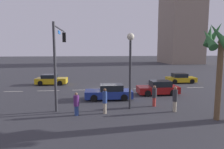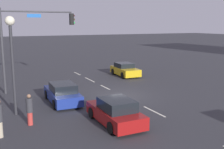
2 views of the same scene
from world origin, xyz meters
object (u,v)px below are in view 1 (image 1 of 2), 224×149
(pedestrian_0, at_px, (154,95))
(building_0, at_px, (181,27))
(car_0, at_px, (181,78))
(traffic_signal, at_px, (59,51))
(pedestrian_1, at_px, (105,100))
(palm_tree_2, at_px, (220,43))
(streetlamp, at_px, (130,56))
(car_1, at_px, (109,92))
(pedestrian_3, at_px, (175,98))
(car_2, at_px, (158,88))
(car_3, at_px, (51,80))
(pedestrian_2, at_px, (76,104))

(pedestrian_0, xyz_separation_m, building_0, (-25.03, -50.09, 10.84))
(car_0, distance_m, traffic_signal, 18.51)
(pedestrian_1, distance_m, palm_tree_2, 8.65)
(streetlamp, distance_m, pedestrian_0, 3.94)
(car_0, bearing_deg, pedestrian_0, 56.21)
(car_1, height_order, pedestrian_1, pedestrian_1)
(traffic_signal, height_order, pedestrian_3, traffic_signal)
(car_0, relative_size, traffic_signal, 0.60)
(traffic_signal, distance_m, palm_tree_2, 12.01)
(car_0, distance_m, pedestrian_3, 14.21)
(car_2, height_order, palm_tree_2, palm_tree_2)
(car_3, bearing_deg, pedestrian_0, 131.66)
(car_3, bearing_deg, building_0, -132.68)
(pedestrian_3, bearing_deg, pedestrian_2, 0.44)
(building_0, bearing_deg, streetlamp, 61.26)
(pedestrian_0, relative_size, palm_tree_2, 0.26)
(streetlamp, bearing_deg, pedestrian_0, -167.14)
(pedestrian_1, bearing_deg, car_3, -64.85)
(pedestrian_0, bearing_deg, palm_tree_2, 130.65)
(pedestrian_0, bearing_deg, traffic_signal, -9.96)
(car_0, distance_m, car_2, 8.77)
(car_1, relative_size, building_0, 0.19)
(pedestrian_1, distance_m, pedestrian_2, 2.06)
(pedestrian_2, height_order, pedestrian_3, pedestrian_3)
(pedestrian_3, xyz_separation_m, building_0, (-23.95, -51.71, 10.73))
(car_0, bearing_deg, car_3, -1.89)
(pedestrian_3, height_order, palm_tree_2, palm_tree_2)
(car_1, height_order, building_0, building_0)
(building_0, bearing_deg, palm_tree_2, 67.30)
(traffic_signal, xyz_separation_m, palm_tree_2, (-10.92, 4.98, 0.53))
(car_3, relative_size, traffic_signal, 0.62)
(car_3, xyz_separation_m, streetlamp, (-8.24, 12.17, 3.55))
(streetlamp, xyz_separation_m, pedestrian_3, (-3.23, 1.12, -3.16))
(streetlamp, height_order, building_0, building_0)
(pedestrian_2, bearing_deg, traffic_signal, -63.01)
(car_1, xyz_separation_m, pedestrian_3, (-4.55, 4.45, 0.38))
(car_1, relative_size, car_2, 1.06)
(pedestrian_3, relative_size, palm_tree_2, 0.29)
(car_1, xyz_separation_m, pedestrian_1, (0.76, 4.29, 0.36))
(pedestrian_2, bearing_deg, pedestrian_1, -174.21)
(car_2, distance_m, streetlamp, 7.19)
(pedestrian_3, bearing_deg, palm_tree_2, 135.35)
(car_1, distance_m, car_3, 11.24)
(streetlamp, xyz_separation_m, building_0, (-27.18, -50.58, 7.57))
(building_0, bearing_deg, car_0, 65.22)
(traffic_signal, distance_m, pedestrian_3, 10.04)
(palm_tree_2, bearing_deg, pedestrian_1, -16.32)
(pedestrian_0, bearing_deg, pedestrian_2, 14.93)
(pedestrian_2, bearing_deg, car_0, -137.01)
(pedestrian_1, bearing_deg, car_0, -132.84)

